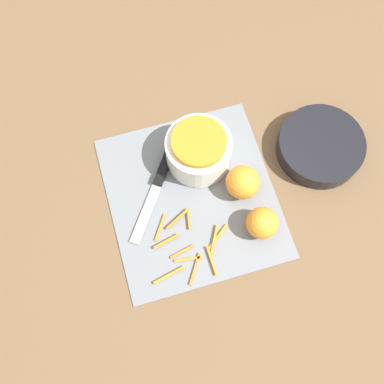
{
  "coord_description": "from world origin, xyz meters",
  "views": [
    {
      "loc": [
        0.32,
        -0.09,
        0.95
      ],
      "look_at": [
        0.0,
        0.0,
        0.04
      ],
      "focal_mm": 42.0,
      "sensor_mm": 36.0,
      "label": 1
    }
  ],
  "objects_px": {
    "orange_right": "(243,182)",
    "bowl_speckled": "(199,150)",
    "orange_left": "(262,223)",
    "bowl_dark": "(320,146)",
    "knife": "(160,177)"
  },
  "relations": [
    {
      "from": "knife",
      "to": "orange_right",
      "type": "distance_m",
      "value": 0.19
    },
    {
      "from": "orange_left",
      "to": "orange_right",
      "type": "distance_m",
      "value": 0.1
    },
    {
      "from": "orange_right",
      "to": "bowl_speckled",
      "type": "bearing_deg",
      "value": -143.75
    },
    {
      "from": "bowl_speckled",
      "to": "orange_left",
      "type": "distance_m",
      "value": 0.21
    },
    {
      "from": "knife",
      "to": "orange_right",
      "type": "relative_size",
      "value": 2.7
    },
    {
      "from": "bowl_speckled",
      "to": "orange_right",
      "type": "distance_m",
      "value": 0.12
    },
    {
      "from": "bowl_speckled",
      "to": "orange_left",
      "type": "xyz_separation_m",
      "value": [
        0.19,
        0.08,
        -0.01
      ]
    },
    {
      "from": "bowl_speckled",
      "to": "orange_right",
      "type": "height_order",
      "value": "bowl_speckled"
    },
    {
      "from": "bowl_speckled",
      "to": "orange_left",
      "type": "bearing_deg",
      "value": 22.85
    },
    {
      "from": "bowl_dark",
      "to": "orange_right",
      "type": "relative_size",
      "value": 2.6
    },
    {
      "from": "bowl_dark",
      "to": "orange_right",
      "type": "height_order",
      "value": "orange_right"
    },
    {
      "from": "orange_left",
      "to": "bowl_dark",
      "type": "bearing_deg",
      "value": 125.91
    },
    {
      "from": "knife",
      "to": "orange_left",
      "type": "relative_size",
      "value": 2.94
    },
    {
      "from": "knife",
      "to": "orange_left",
      "type": "height_order",
      "value": "orange_left"
    },
    {
      "from": "bowl_dark",
      "to": "orange_right",
      "type": "distance_m",
      "value": 0.21
    }
  ]
}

